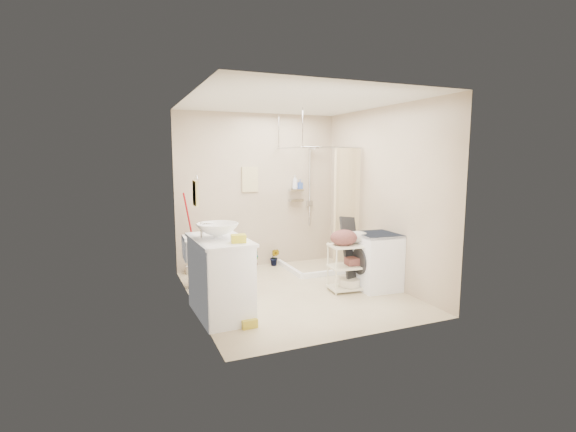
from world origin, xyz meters
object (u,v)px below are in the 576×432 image
toilet (210,261)px  washing_machine (377,261)px  laundry_rack (350,263)px  vanity (220,277)px

toilet → washing_machine: 2.42m
toilet → laundry_rack: 2.02m
vanity → toilet: (0.12, 1.17, -0.09)m
vanity → toilet: bearing=81.6°
laundry_rack → toilet: bearing=157.0°
toilet → laundry_rack: bearing=-116.3°
toilet → vanity: bearing=176.4°
toilet → laundry_rack: (1.78, -0.97, 0.02)m
laundry_rack → vanity: bearing=-168.3°
toilet → washing_machine: bearing=-113.3°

